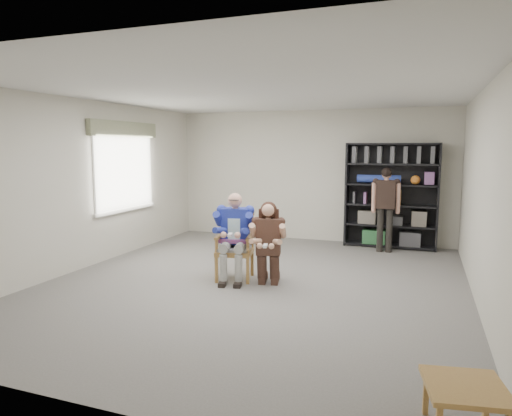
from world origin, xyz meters
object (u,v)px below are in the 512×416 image
at_px(seated_man, 235,236).
at_px(side_table, 464,410).
at_px(armchair, 235,246).
at_px(standing_man, 385,210).
at_px(kneeling_woman, 268,244).
at_px(bookshelf, 391,196).

distance_m(seated_man, side_table, 4.26).
bearing_deg(side_table, armchair, 135.16).
distance_m(armchair, standing_man, 3.37).
xyz_separation_m(armchair, kneeling_woman, (0.58, -0.12, 0.10)).
height_order(armchair, kneeling_woman, kneeling_woman).
height_order(bookshelf, side_table, bookshelf).
distance_m(kneeling_woman, standing_man, 3.16).
distance_m(kneeling_woman, side_table, 3.77).
height_order(seated_man, side_table, seated_man).
distance_m(armchair, bookshelf, 3.82).
bearing_deg(seated_man, side_table, -57.25).
bearing_deg(standing_man, armchair, -127.48).
relative_size(standing_man, side_table, 3.05).
bearing_deg(standing_man, side_table, -80.86).
distance_m(seated_man, bookshelf, 3.80).
xyz_separation_m(seated_man, side_table, (3.00, -2.98, -0.48)).
distance_m(bookshelf, standing_man, 0.54).
height_order(armchair, seated_man, seated_man).
xyz_separation_m(seated_man, bookshelf, (2.07, 3.17, 0.38)).
height_order(kneeling_woman, bookshelf, bookshelf).
relative_size(armchair, side_table, 1.92).
bearing_deg(standing_man, seated_man, -127.48).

